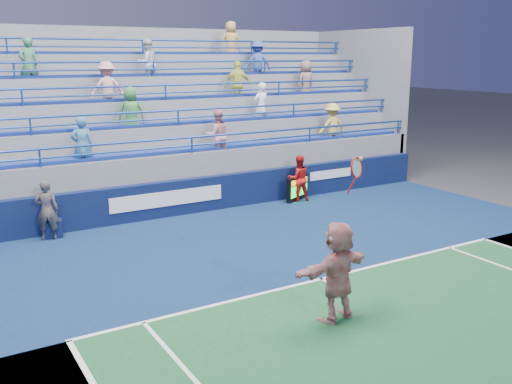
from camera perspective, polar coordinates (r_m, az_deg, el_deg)
ground at (r=12.77m, az=6.57°, el=-8.72°), size 120.00×120.00×0.00m
sponsor_wall at (r=17.94m, az=-6.02°, el=-0.31°), size 18.00×0.32×1.10m
bleacher_stand at (r=21.17m, az=-10.43°, el=4.41°), size 18.00×5.60×6.13m
serve_speed_board at (r=19.39m, az=4.17°, el=0.38°), size 1.15×0.62×0.84m
judge_chair at (r=16.44m, az=-19.65°, el=-3.32°), size 0.58×0.58×0.86m
tennis_player at (r=10.66m, az=8.17°, el=-7.83°), size 1.83×0.82×3.06m
line_judge at (r=16.08m, az=-20.19°, el=-1.72°), size 0.69×0.56×1.64m
ball_girl at (r=19.24m, az=4.27°, el=1.37°), size 0.89×0.77×1.56m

